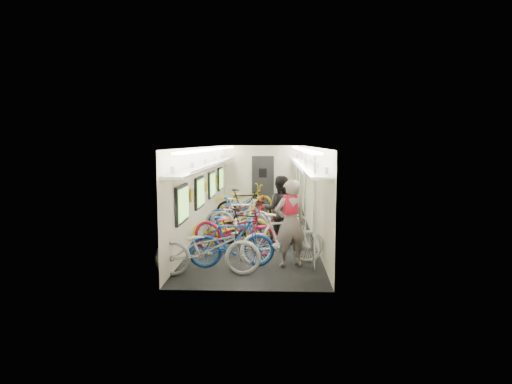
# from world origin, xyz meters

# --- Properties ---
(train_car_shell) EXTENTS (10.00, 10.00, 10.00)m
(train_car_shell) POSITION_xyz_m (-0.36, 0.71, 1.66)
(train_car_shell) COLOR black
(train_car_shell) RESTS_ON ground
(bicycle_0) EXTENTS (2.06, 0.86, 1.06)m
(bicycle_0) POSITION_xyz_m (-0.79, -4.12, 0.53)
(bicycle_0) COLOR #9F9FA3
(bicycle_0) RESTS_ON ground
(bicycle_1) EXTENTS (1.81, 0.76, 1.05)m
(bicycle_1) POSITION_xyz_m (-0.38, -3.53, 0.53)
(bicycle_1) COLOR #194697
(bicycle_1) RESTS_ON ground
(bicycle_2) EXTENTS (2.21, 1.36, 1.10)m
(bicycle_2) POSITION_xyz_m (-0.42, -2.36, 0.55)
(bicycle_2) COLOR #A01138
(bicycle_2) RESTS_ON ground
(bicycle_3) EXTENTS (1.59, 1.01, 0.93)m
(bicycle_3) POSITION_xyz_m (-0.26, -1.62, 0.46)
(bicycle_3) COLOR black
(bicycle_3) RESTS_ON ground
(bicycle_4) EXTENTS (2.01, 1.15, 1.00)m
(bicycle_4) POSITION_xyz_m (-0.59, -1.57, 0.50)
(bicycle_4) COLOR yellow
(bicycle_4) RESTS_ON ground
(bicycle_5) EXTENTS (1.72, 0.64, 1.01)m
(bicycle_5) POSITION_xyz_m (-0.46, -0.18, 0.51)
(bicycle_5) COLOR #BABABC
(bicycle_5) RESTS_ON ground
(bicycle_6) EXTENTS (1.90, 1.01, 0.95)m
(bicycle_6) POSITION_xyz_m (-0.58, -0.14, 0.47)
(bicycle_6) COLOR #A1A1A5
(bicycle_6) RESTS_ON ground
(bicycle_7) EXTENTS (1.69, 0.60, 1.00)m
(bicycle_7) POSITION_xyz_m (-0.62, 0.17, 0.50)
(bicycle_7) COLOR #1A50A1
(bicycle_7) RESTS_ON ground
(bicycle_8) EXTENTS (1.92, 1.18, 0.95)m
(bicycle_8) POSITION_xyz_m (-0.37, 1.14, 0.48)
(bicycle_8) COLOR maroon
(bicycle_8) RESTS_ON ground
(bicycle_9) EXTENTS (1.77, 0.54, 1.06)m
(bicycle_9) POSITION_xyz_m (-0.51, 1.71, 0.53)
(bicycle_9) COLOR black
(bicycle_9) RESTS_ON ground
(bicycle_10) EXTENTS (2.26, 1.43, 1.12)m
(bicycle_10) POSITION_xyz_m (-0.61, 2.71, 0.56)
(bicycle_10) COLOR gold
(bicycle_10) RESTS_ON ground
(bicycle_11) EXTENTS (1.88, 1.00, 1.09)m
(bicycle_11) POSITION_xyz_m (0.65, -3.28, 0.54)
(bicycle_11) COLOR silver
(bicycle_11) RESTS_ON ground
(passenger_near) EXTENTS (0.76, 0.62, 1.79)m
(passenger_near) POSITION_xyz_m (0.80, -3.41, 0.90)
(passenger_near) COLOR slate
(passenger_near) RESTS_ON ground
(passenger_mid) EXTENTS (0.87, 0.70, 1.70)m
(passenger_mid) POSITION_xyz_m (0.60, -1.24, 0.85)
(passenger_mid) COLOR black
(passenger_mid) RESTS_ON ground
(backpack) EXTENTS (0.29, 0.23, 0.38)m
(backpack) POSITION_xyz_m (0.79, -3.47, 1.28)
(backpack) COLOR #A61025
(backpack) RESTS_ON passenger_near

